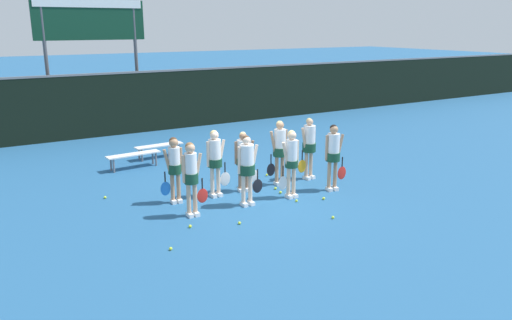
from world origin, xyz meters
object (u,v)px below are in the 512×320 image
(bench_far, at_px, (159,147))
(tennis_ball_6, at_px, (211,179))
(tennis_ball_0, at_px, (324,198))
(tennis_ball_10, at_px, (333,217))
(tennis_ball_9, at_px, (267,175))
(player_2, at_px, (291,158))
(tennis_ball_3, at_px, (171,249))
(bench_courtside, at_px, (133,156))
(tennis_ball_2, at_px, (190,226))
(tennis_ball_5, at_px, (239,223))
(tennis_ball_8, at_px, (280,192))
(player_1, at_px, (247,164))
(tennis_ball_1, at_px, (275,188))
(player_5, at_px, (215,157))
(player_7, at_px, (280,147))
(player_8, at_px, (309,143))
(scoreboard, at_px, (91,29))
(tennis_ball_4, at_px, (296,201))
(player_6, at_px, (243,157))
(tennis_ball_7, at_px, (105,197))
(player_0, at_px, (191,173))
(player_4, at_px, (174,164))
(player_3, at_px, (333,151))

(bench_far, height_order, tennis_ball_6, bench_far)
(tennis_ball_0, relative_size, tennis_ball_10, 1.04)
(tennis_ball_6, distance_m, tennis_ball_9, 1.67)
(player_2, height_order, tennis_ball_3, player_2)
(bench_courtside, xyz_separation_m, tennis_ball_2, (-0.41, -5.30, -0.36))
(tennis_ball_5, height_order, tennis_ball_8, tennis_ball_8)
(player_1, bearing_deg, tennis_ball_9, 46.87)
(tennis_ball_9, relative_size, tennis_ball_10, 1.00)
(tennis_ball_3, bearing_deg, tennis_ball_0, 10.02)
(tennis_ball_1, bearing_deg, tennis_ball_5, -140.90)
(player_5, distance_m, tennis_ball_9, 2.48)
(player_7, bearing_deg, player_8, 5.33)
(scoreboard, xyz_separation_m, player_7, (2.56, -9.80, -3.09))
(tennis_ball_2, bearing_deg, tennis_ball_4, 3.08)
(player_1, bearing_deg, player_6, 65.02)
(tennis_ball_7, bearing_deg, player_6, -20.74)
(player_1, relative_size, player_2, 1.00)
(tennis_ball_2, bearing_deg, tennis_ball_3, -132.85)
(player_0, distance_m, tennis_ball_2, 1.25)
(player_5, bearing_deg, bench_courtside, 103.96)
(player_5, distance_m, tennis_ball_7, 3.03)
(player_1, xyz_separation_m, tennis_ball_4, (1.18, -0.45, -1.02))
(tennis_ball_5, bearing_deg, tennis_ball_7, 123.16)
(player_4, relative_size, player_6, 1.03)
(player_0, xyz_separation_m, player_2, (2.72, -0.11, 0.01))
(player_2, bearing_deg, tennis_ball_10, -89.61)
(bench_far, distance_m, player_0, 5.64)
(player_1, xyz_separation_m, player_8, (2.63, 1.00, 0.01))
(scoreboard, relative_size, tennis_ball_2, 73.71)
(scoreboard, height_order, player_7, scoreboard)
(bench_far, height_order, player_7, player_7)
(player_8, bearing_deg, player_3, -102.41)
(tennis_ball_2, xyz_separation_m, tennis_ball_9, (3.53, 2.45, -0.00))
(player_0, distance_m, tennis_ball_6, 2.94)
(player_0, relative_size, player_8, 0.99)
(player_3, bearing_deg, player_1, -173.80)
(player_6, xyz_separation_m, tennis_ball_5, (-1.24, -2.00, -0.93))
(bench_courtside, height_order, tennis_ball_0, bench_courtside)
(player_3, xyz_separation_m, tennis_ball_9, (-0.83, 2.01, -1.05))
(bench_courtside, height_order, player_7, player_7)
(scoreboard, bearing_deg, player_1, -84.93)
(tennis_ball_2, bearing_deg, player_0, 61.73)
(player_7, relative_size, tennis_ball_2, 25.20)
(bench_courtside, xyz_separation_m, player_3, (3.95, -4.85, 0.68))
(player_3, bearing_deg, bench_courtside, 139.06)
(player_5, bearing_deg, player_7, -1.87)
(player_6, bearing_deg, tennis_ball_2, -133.82)
(scoreboard, height_order, player_1, scoreboard)
(bench_far, relative_size, player_6, 1.01)
(tennis_ball_3, bearing_deg, tennis_ball_9, 37.41)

